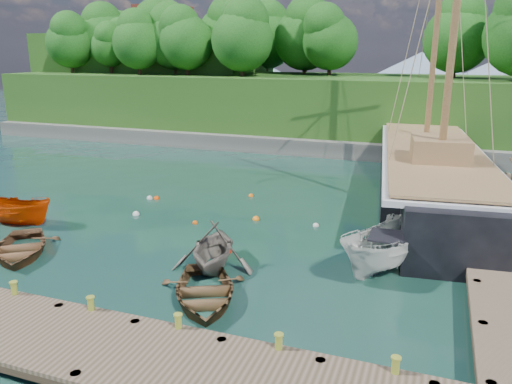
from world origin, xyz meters
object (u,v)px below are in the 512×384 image
at_px(rowboat_1, 214,267).
at_px(schooner, 430,175).
at_px(rowboat_0, 21,255).
at_px(rowboat_2, 204,300).
at_px(motorboat_orange, 18,224).
at_px(cabin_boat_white, 384,270).

distance_m(rowboat_1, schooner, 15.60).
xyz_separation_m(rowboat_1, schooner, (7.61, 13.56, 1.24)).
distance_m(rowboat_0, rowboat_1, 8.28).
bearing_deg(rowboat_1, rowboat_2, -86.99).
xyz_separation_m(rowboat_0, rowboat_1, (8.12, 1.64, 0.00)).
height_order(rowboat_0, schooner, schooner).
xyz_separation_m(rowboat_1, motorboat_orange, (-11.19, 1.32, 0.00)).
bearing_deg(motorboat_orange, rowboat_0, -137.81).
height_order(rowboat_1, rowboat_2, rowboat_1).
bearing_deg(cabin_boat_white, rowboat_2, -115.65).
bearing_deg(schooner, rowboat_1, -125.45).
distance_m(rowboat_1, cabin_boat_white, 6.68).
relative_size(rowboat_0, cabin_boat_white, 0.80).
distance_m(motorboat_orange, schooner, 22.46).
xyz_separation_m(cabin_boat_white, schooner, (1.25, 11.51, 1.24)).
relative_size(rowboat_0, rowboat_2, 0.97).
relative_size(rowboat_1, motorboat_orange, 0.94).
distance_m(cabin_boat_white, schooner, 11.65).
bearing_deg(rowboat_1, motorboat_orange, 158.61).
relative_size(rowboat_0, schooner, 0.14).
bearing_deg(rowboat_2, rowboat_1, 80.99).
xyz_separation_m(rowboat_2, schooner, (6.79, 16.13, 1.24)).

